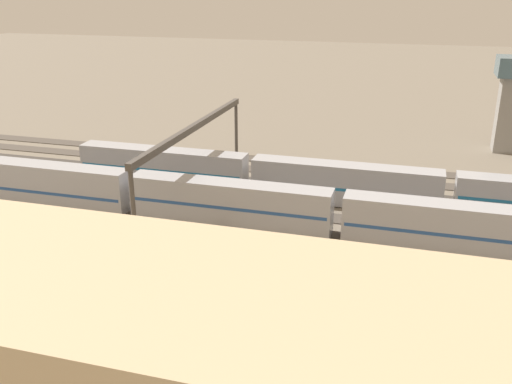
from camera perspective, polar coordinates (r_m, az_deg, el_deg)
ground_plane at (r=71.76m, az=2.22°, el=-0.53°), size 400.00×400.00×0.00m
track_bed_0 at (r=85.58m, az=4.66°, el=2.97°), size 140.00×2.80×0.12m
track_bed_1 at (r=80.92m, az=3.94°, el=1.95°), size 140.00×2.80×0.12m
track_bed_2 at (r=76.30m, az=3.13°, el=0.80°), size 140.00×2.80×0.12m
track_bed_3 at (r=71.74m, az=2.22°, el=-0.49°), size 140.00×2.80×0.12m
track_bed_4 at (r=67.24m, az=1.18°, el=-1.95°), size 140.00×2.80×0.12m
track_bed_5 at (r=62.81m, az=-0.00°, el=-3.62°), size 140.00×2.80×0.12m
track_bed_6 at (r=58.47m, az=-1.37°, el=-5.54°), size 140.00×2.80×0.12m
train_on_track_5 at (r=62.68m, az=-2.73°, el=-1.17°), size 119.80×3.06×5.00m
train_on_track_3 at (r=69.46m, az=8.98°, el=0.80°), size 71.40×3.06×5.00m
signal_gantry at (r=72.74m, az=-6.25°, el=5.98°), size 0.70×35.00×8.80m
maintenance_shed at (r=32.14m, az=-1.54°, el=-18.41°), size 53.24×14.68×11.05m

